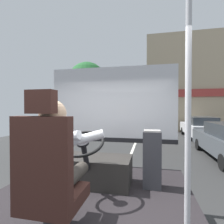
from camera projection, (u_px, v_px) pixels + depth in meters
ground at (136, 141)px, 10.50m from camera, size 18.00×44.00×0.06m
driver_seat at (49, 181)px, 1.43m from camera, size 0.48×0.48×1.26m
bus_driver at (56, 156)px, 1.54m from camera, size 0.76×0.62×0.79m
steering_console at (94, 169)px, 2.59m from camera, size 1.10×0.99×0.82m
handrail_pole at (188, 107)px, 1.29m from camera, size 0.04×0.04×2.27m
fare_box at (152, 159)px, 2.48m from camera, size 0.25×0.21×0.82m
windshield_panel at (112, 113)px, 3.45m from camera, size 2.50×0.08×1.48m
street_tree at (87, 82)px, 13.13m from camera, size 2.88×2.88×5.41m
shop_building at (198, 86)px, 16.44m from camera, size 9.44×5.74×8.17m
parked_car_white at (200, 127)px, 11.41m from camera, size 1.81×4.20×1.39m
parked_car_green at (183, 122)px, 16.07m from camera, size 2.01×3.85×1.34m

